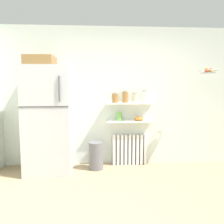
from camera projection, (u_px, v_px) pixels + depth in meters
ground_plane at (132, 202)px, 2.80m from camera, size 7.04×7.04×0.00m
back_wall at (120, 97)px, 4.21m from camera, size 7.04×0.10×2.60m
refrigerator at (49, 118)px, 3.77m from camera, size 0.78×0.72×1.99m
radiator at (130, 150)px, 4.19m from camera, size 0.65×0.12×0.58m
wall_shelf_lower at (130, 121)px, 4.11m from camera, size 0.89×0.22×0.02m
wall_shelf_upper at (130, 103)px, 4.07m from camera, size 0.89×0.22×0.02m
storage_jar_0 at (115, 98)px, 4.04m from camera, size 0.12×0.12×0.19m
storage_jar_1 at (125, 97)px, 4.05m from camera, size 0.11×0.11×0.22m
storage_jar_2 at (135, 98)px, 4.07m from camera, size 0.11×0.11×0.19m
storage_jar_3 at (145, 97)px, 4.07m from camera, size 0.12×0.12×0.23m
vase at (119, 116)px, 4.08m from camera, size 0.11×0.11×0.17m
shelf_bowl at (139, 119)px, 4.11m from camera, size 0.18×0.18×0.08m
trash_bin at (96, 156)px, 3.94m from camera, size 0.25×0.25×0.49m
hanging_fruit_basket at (208, 71)px, 3.78m from camera, size 0.31×0.31×0.10m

